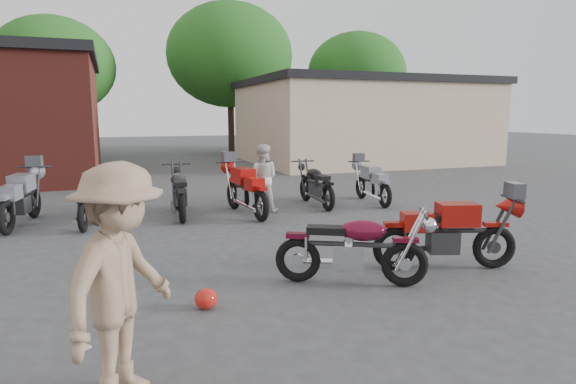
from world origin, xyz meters
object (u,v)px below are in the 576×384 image
object	(u,v)px
row_bike_3	(179,189)
row_bike_5	(316,182)
person_tan	(122,283)
row_bike_6	(372,181)
row_bike_1	(20,195)
row_bike_4	(245,187)
helmet	(206,299)
sportbike	(448,230)
vintage_motorcycle	(354,243)
person_light	(262,178)
row_bike_2	(89,198)

from	to	relation	value
row_bike_3	row_bike_5	world-z (taller)	row_bike_3
person_tan	row_bike_6	bearing A→B (deg)	-6.52
row_bike_1	row_bike_6	distance (m)	7.81
row_bike_4	row_bike_5	bearing A→B (deg)	-83.74
row_bike_1	row_bike_3	distance (m)	3.09
helmet	row_bike_3	size ratio (longest dim) A/B	0.13
sportbike	row_bike_5	size ratio (longest dim) A/B	1.01
vintage_motorcycle	row_bike_5	xyz separation A→B (m)	(1.73, 5.21, 0.02)
row_bike_4	row_bike_3	bearing A→B (deg)	67.42
sportbike	row_bike_1	size ratio (longest dim) A/B	0.95
vintage_motorcycle	row_bike_5	distance (m)	5.49
row_bike_5	row_bike_4	bearing A→B (deg)	104.67
row_bike_3	person_light	bearing A→B (deg)	-91.34
person_light	row_bike_1	distance (m)	4.93
helmet	row_bike_1	world-z (taller)	row_bike_1
person_light	row_bike_3	xyz separation A→B (m)	(-1.83, 0.17, -0.18)
row_bike_3	row_bike_5	distance (m)	3.26
row_bike_5	row_bike_6	distance (m)	1.48
row_bike_4	person_tan	bearing A→B (deg)	149.81
person_light	person_tan	bearing A→B (deg)	87.21
row_bike_4	row_bike_6	world-z (taller)	row_bike_4
person_tan	row_bike_2	size ratio (longest dim) A/B	1.01
sportbike	helmet	bearing A→B (deg)	-158.15
row_bike_2	row_bike_5	distance (m)	5.07
person_tan	row_bike_2	bearing A→B (deg)	39.83
person_light	row_bike_4	bearing A→B (deg)	47.46
vintage_motorcycle	row_bike_1	xyz separation A→B (m)	(-4.61, 5.31, 0.06)
helmet	row_bike_3	world-z (taller)	row_bike_3
row_bike_2	row_bike_3	size ratio (longest dim) A/B	0.89
vintage_motorcycle	row_bike_3	distance (m)	5.37
row_bike_5	row_bike_6	bearing A→B (deg)	-94.52
person_tan	row_bike_3	size ratio (longest dim) A/B	0.91
row_bike_2	row_bike_5	bearing A→B (deg)	-78.82
row_bike_4	row_bike_6	bearing A→B (deg)	-92.06
person_light	row_bike_2	xyz separation A→B (m)	(-3.64, -0.03, -0.24)
sportbike	person_light	bearing A→B (deg)	122.52
person_tan	row_bike_2	distance (m)	6.59
sportbike	person_light	size ratio (longest dim) A/B	1.29
helmet	row_bike_4	world-z (taller)	row_bike_4
person_tan	row_bike_4	size ratio (longest dim) A/B	0.87
person_tan	person_light	bearing A→B (deg)	10.04
vintage_motorcycle	person_light	size ratio (longest dim) A/B	1.23
sportbike	row_bike_6	xyz separation A→B (m)	(1.64, 4.96, -0.03)
row_bike_1	row_bike_4	distance (m)	4.50
helmet	vintage_motorcycle	bearing A→B (deg)	3.85
row_bike_2	row_bike_6	world-z (taller)	row_bike_6
sportbike	person_tan	size ratio (longest dim) A/B	1.07
row_bike_4	row_bike_5	size ratio (longest dim) A/B	1.08
row_bike_6	row_bike_2	bearing A→B (deg)	96.15
person_light	row_bike_2	bearing A→B (deg)	23.25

